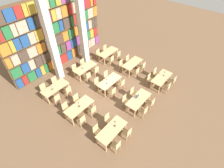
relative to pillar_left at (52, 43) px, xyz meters
name	(u,v)px	position (x,y,z in m)	size (l,w,h in m)	color
ground_plane	(109,89)	(1.39, -3.84, -3.00)	(40.00, 40.00, 0.00)	brown
bookshelf_bank	(58,33)	(1.40, 1.28, -0.32)	(8.60, 0.35, 5.50)	brown
pillar_left	(52,43)	(0.00, 0.00, 0.00)	(0.45, 0.45, 6.00)	silver
pillar_center	(82,28)	(2.78, 0.00, 0.00)	(0.45, 0.45, 6.00)	silver
reading_table_0	(112,130)	(-1.42, -6.41, -2.35)	(1.85, 0.80, 0.74)	tan
chair_0	(116,146)	(-1.87, -7.10, -2.53)	(0.42, 0.40, 0.87)	tan
chair_1	(97,131)	(-1.87, -5.72, -2.53)	(0.42, 0.40, 0.87)	tan
chair_2	(127,133)	(-0.91, -7.10, -2.53)	(0.42, 0.40, 0.87)	tan
chair_3	(108,120)	(-0.91, -5.72, -2.53)	(0.42, 0.40, 0.87)	tan
desk_lamp_0	(115,123)	(-1.14, -6.39, -1.94)	(0.14, 0.14, 0.48)	brown
reading_table_1	(138,100)	(1.36, -6.31, -2.35)	(1.85, 0.80, 0.74)	tan
chair_4	(144,111)	(0.92, -6.99, -2.53)	(0.42, 0.40, 0.87)	tan
chair_5	(126,100)	(0.92, -5.62, -2.53)	(0.42, 0.40, 0.87)	tan
chair_6	(151,103)	(1.78, -6.99, -2.53)	(0.42, 0.40, 0.87)	tan
chair_7	(133,93)	(1.78, -5.62, -2.53)	(0.42, 0.40, 0.87)	tan
laptop	(136,97)	(1.40, -6.10, -2.22)	(0.32, 0.22, 0.21)	silver
reading_table_2	(162,78)	(4.18, -6.44, -2.35)	(1.85, 0.80, 0.74)	tan
chair_8	(167,87)	(3.75, -7.12, -2.53)	(0.42, 0.40, 0.87)	tan
chair_9	(150,79)	(3.75, -5.75, -2.53)	(0.42, 0.40, 0.87)	tan
chair_10	(173,81)	(4.62, -7.12, -2.53)	(0.42, 0.40, 0.87)	tan
chair_11	(156,73)	(4.62, -5.75, -2.53)	(0.42, 0.40, 0.87)	tan
desk_lamp_1	(164,73)	(4.41, -6.45, -1.99)	(0.14, 0.14, 0.40)	brown
reading_table_3	(79,107)	(-1.45, -3.85, -2.35)	(1.85, 0.80, 0.74)	tan
chair_12	(81,120)	(-1.94, -4.54, -2.53)	(0.42, 0.40, 0.87)	tan
chair_13	(66,108)	(-1.94, -3.17, -2.53)	(0.42, 0.40, 0.87)	tan
chair_14	(92,110)	(-1.03, -4.54, -2.53)	(0.42, 0.40, 0.87)	tan
chair_15	(77,100)	(-1.03, -3.17, -2.53)	(0.42, 0.40, 0.87)	tan
desk_lamp_2	(79,103)	(-1.46, -3.87, -1.98)	(0.14, 0.14, 0.41)	brown
reading_table_4	(109,82)	(1.46, -3.79, -2.35)	(1.85, 0.80, 0.74)	tan
chair_16	(112,92)	(0.97, -4.48, -2.53)	(0.42, 0.40, 0.87)	tan
chair_17	(98,83)	(0.97, -3.10, -2.53)	(0.42, 0.40, 0.87)	tan
chair_18	(121,84)	(1.98, -4.48, -2.53)	(0.42, 0.40, 0.87)	tan
chair_19	(107,76)	(1.98, -3.10, -2.53)	(0.42, 0.40, 0.87)	tan
desk_lamp_3	(107,80)	(1.14, -3.82, -1.96)	(0.14, 0.14, 0.45)	brown
reading_table_5	(132,64)	(4.24, -3.83, -2.35)	(1.85, 0.80, 0.74)	tan
chair_20	(136,72)	(3.78, -4.51, -2.53)	(0.42, 0.40, 0.87)	tan
chair_21	(122,65)	(3.78, -3.14, -2.53)	(0.42, 0.40, 0.87)	tan
chair_22	(142,66)	(4.66, -4.51, -2.53)	(0.42, 0.40, 0.87)	tan
chair_23	(128,60)	(4.66, -3.14, -2.53)	(0.42, 0.40, 0.87)	tan
reading_table_6	(55,88)	(-1.39, -1.37, -2.35)	(1.85, 0.80, 0.74)	tan
chair_24	(56,99)	(-1.84, -2.06, -2.53)	(0.42, 0.40, 0.87)	tan
chair_25	(44,89)	(-1.84, -0.69, -2.53)	(0.42, 0.40, 0.87)	tan
chair_26	(68,91)	(-0.90, -2.06, -2.53)	(0.42, 0.40, 0.87)	tan
chair_27	(55,82)	(-0.90, -0.69, -2.53)	(0.42, 0.40, 0.87)	tan
desk_lamp_4	(51,86)	(-1.61, -1.41, -1.95)	(0.14, 0.14, 0.46)	brown
reading_table_7	(85,68)	(1.44, -1.35, -2.35)	(1.85, 0.80, 0.74)	tan
chair_28	(88,76)	(1.01, -2.04, -2.53)	(0.42, 0.40, 0.87)	tan
chair_29	(75,69)	(1.01, -0.66, -2.53)	(0.42, 0.40, 0.87)	tan
chair_30	(96,71)	(1.88, -2.04, -2.53)	(0.42, 0.40, 0.87)	tan
chair_31	(83,64)	(1.88, -0.66, -2.53)	(0.42, 0.40, 0.87)	tan
desk_lamp_5	(82,65)	(1.21, -1.31, -1.94)	(0.14, 0.14, 0.48)	brown
reading_table_8	(108,53)	(4.19, -1.34, -2.35)	(1.85, 0.80, 0.74)	tan
chair_32	(111,60)	(3.75, -2.02, -2.53)	(0.42, 0.40, 0.87)	tan
chair_33	(99,54)	(3.75, -0.65, -2.53)	(0.42, 0.40, 0.87)	tan
chair_34	(118,55)	(4.65, -2.02, -2.53)	(0.42, 0.40, 0.87)	tan
chair_35	(106,49)	(4.65, -0.65, -2.53)	(0.42, 0.40, 0.87)	tan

